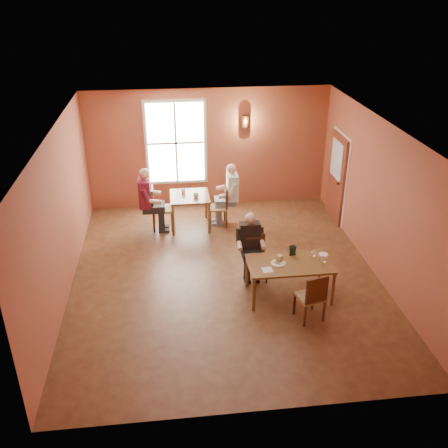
{
  "coord_description": "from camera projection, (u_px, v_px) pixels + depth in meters",
  "views": [
    {
      "loc": [
        -1.03,
        -8.4,
        5.4
      ],
      "look_at": [
        0.0,
        0.2,
        1.05
      ],
      "focal_mm": 40.0,
      "sensor_mm": 36.0,
      "label": 1
    }
  ],
  "objects": [
    {
      "name": "chair_diner_maroon",
      "position": [
        162.0,
        208.0,
        11.62
      ],
      "size": [
        0.46,
        0.46,
        1.04
      ],
      "primitive_type": null,
      "rotation": [
        0.0,
        0.0,
        -1.57
      ],
      "color": "#441C0E",
      "rests_on": "ground"
    },
    {
      "name": "door",
      "position": [
        336.0,
        178.0,
        11.87
      ],
      "size": [
        0.12,
        1.04,
        2.1
      ],
      "primitive_type": "cube",
      "color": "maroon",
      "rests_on": "ground"
    },
    {
      "name": "ceiling",
      "position": [
        225.0,
        129.0,
        8.64
      ],
      "size": [
        6.0,
        7.0,
        0.04
      ],
      "primitive_type": "cube",
      "color": "white",
      "rests_on": "wall_back"
    },
    {
      "name": "window",
      "position": [
        176.0,
        143.0,
        12.2
      ],
      "size": [
        1.36,
        0.1,
        1.96
      ],
      "primitive_type": "cube",
      "color": "white",
      "rests_on": "wall_back"
    },
    {
      "name": "plate_food",
      "position": [
        278.0,
        263.0,
        9.01
      ],
      "size": [
        0.35,
        0.35,
        0.03
      ],
      "primitive_type": "cylinder",
      "rotation": [
        0.0,
        0.0,
        0.43
      ],
      "color": "white",
      "rests_on": "main_table"
    },
    {
      "name": "main_table",
      "position": [
        289.0,
        279.0,
        9.2
      ],
      "size": [
        1.52,
        0.85,
        0.71
      ],
      "primitive_type": null,
      "color": "brown",
      "rests_on": "ground"
    },
    {
      "name": "wall_front",
      "position": [
        259.0,
        324.0,
        6.21
      ],
      "size": [
        6.0,
        0.04,
        3.0
      ],
      "primitive_type": "cube",
      "color": "brown",
      "rests_on": "ground"
    },
    {
      "name": "wall_back",
      "position": [
        208.0,
        149.0,
        12.42
      ],
      "size": [
        6.0,
        0.04,
        3.0
      ],
      "primitive_type": "cube",
      "color": "brown",
      "rests_on": "ground"
    },
    {
      "name": "chair_diner_main",
      "position": [
        256.0,
        259.0,
        9.68
      ],
      "size": [
        0.4,
        0.4,
        0.9
      ],
      "primitive_type": null,
      "rotation": [
        0.0,
        0.0,
        3.14
      ],
      "color": "#402411",
      "rests_on": "ground"
    },
    {
      "name": "chair_empty",
      "position": [
        310.0,
        296.0,
        8.55
      ],
      "size": [
        0.5,
        0.5,
        0.93
      ],
      "primitive_type": null,
      "rotation": [
        0.0,
        0.0,
        0.26
      ],
      "color": "#52331C",
      "rests_on": "ground"
    },
    {
      "name": "cup_a",
      "position": [
        196.0,
        195.0,
        11.45
      ],
      "size": [
        0.15,
        0.15,
        0.1
      ],
      "primitive_type": "imported",
      "rotation": [
        0.0,
        0.0,
        -0.15
      ],
      "color": "silver",
      "rests_on": "second_table"
    },
    {
      "name": "ground",
      "position": [
        225.0,
        275.0,
        9.99
      ],
      "size": [
        6.0,
        7.0,
        0.01
      ],
      "primitive_type": "cube",
      "color": "brown",
      "rests_on": "ground"
    },
    {
      "name": "wall_left",
      "position": [
        60.0,
        216.0,
        8.99
      ],
      "size": [
        0.04,
        7.0,
        3.0
      ],
      "primitive_type": "cube",
      "color": "brown",
      "rests_on": "ground"
    },
    {
      "name": "second_table",
      "position": [
        190.0,
        211.0,
        11.74
      ],
      "size": [
        0.91,
        0.91,
        0.8
      ],
      "primitive_type": null,
      "color": "brown",
      "rests_on": "ground"
    },
    {
      "name": "menu_stand",
      "position": [
        293.0,
        250.0,
        9.24
      ],
      "size": [
        0.13,
        0.08,
        0.2
      ],
      "primitive_type": "cube",
      "rotation": [
        0.0,
        0.0,
        0.21
      ],
      "color": "black",
      "rests_on": "main_table"
    },
    {
      "name": "wall_right",
      "position": [
        379.0,
        200.0,
        9.63
      ],
      "size": [
        0.04,
        7.0,
        3.0
      ],
      "primitive_type": "cube",
      "color": "brown",
      "rests_on": "ground"
    },
    {
      "name": "goblet_a",
      "position": [
        313.0,
        255.0,
        9.1
      ],
      "size": [
        0.09,
        0.09,
        0.2
      ],
      "primitive_type": null,
      "rotation": [
        0.0,
        0.0,
        0.16
      ],
      "color": "white",
      "rests_on": "main_table"
    },
    {
      "name": "wall_sconce",
      "position": [
        245.0,
        121.0,
        12.11
      ],
      "size": [
        0.16,
        0.16,
        0.28
      ],
      "primitive_type": "cylinder",
      "color": "brown",
      "rests_on": "wall_back"
    },
    {
      "name": "chair_diner_white",
      "position": [
        218.0,
        207.0,
        11.78
      ],
      "size": [
        0.43,
        0.43,
        0.96
      ],
      "primitive_type": null,
      "rotation": [
        0.0,
        0.0,
        1.57
      ],
      "color": "brown",
      "rests_on": "ground"
    },
    {
      "name": "napkin",
      "position": [
        267.0,
        270.0,
        8.82
      ],
      "size": [
        0.19,
        0.19,
        0.01
      ],
      "primitive_type": "cube",
      "rotation": [
        0.0,
        0.0,
        0.04
      ],
      "color": "white",
      "rests_on": "main_table"
    },
    {
      "name": "side_plate",
      "position": [
        323.0,
        254.0,
        9.3
      ],
      "size": [
        0.18,
        0.18,
        0.01
      ],
      "primitive_type": "cylinder",
      "rotation": [
        0.0,
        0.0,
        -0.04
      ],
      "color": "white",
      "rests_on": "main_table"
    },
    {
      "name": "diner_white",
      "position": [
        219.0,
        197.0,
        11.67
      ],
      "size": [
        0.58,
        0.58,
        1.44
      ],
      "primitive_type": null,
      "rotation": [
        0.0,
        0.0,
        1.57
      ],
      "color": "white",
      "rests_on": "ground"
    },
    {
      "name": "sandwich",
      "position": [
        280.0,
        259.0,
        9.05
      ],
      "size": [
        0.13,
        0.13,
        0.12
      ],
      "primitive_type": "cube",
      "rotation": [
        0.0,
        0.0,
        0.54
      ],
      "color": "tan",
      "rests_on": "main_table"
    },
    {
      "name": "knife",
      "position": [
        291.0,
        270.0,
        8.82
      ],
      "size": [
        0.2,
        0.04,
        0.0
      ],
      "primitive_type": "cube",
      "rotation": [
        0.0,
        0.0,
        0.12
      ],
      "color": "silver",
      "rests_on": "main_table"
    },
    {
      "name": "diner_main",
      "position": [
        257.0,
        251.0,
        9.57
      ],
      "size": [
        0.51,
        0.51,
        1.28
      ],
      "primitive_type": null,
      "rotation": [
        0.0,
        0.0,
        3.14
      ],
      "color": "#40271E",
      "rests_on": "ground"
    },
    {
      "name": "diner_maroon",
      "position": [
        160.0,
        199.0,
        11.51
      ],
      "size": [
        0.6,
        0.6,
        1.5
      ],
      "primitive_type": null,
      "rotation": [
        0.0,
        0.0,
        -1.57
      ],
      "color": "maroon",
      "rests_on": "ground"
    },
    {
      "name": "cup_b",
      "position": [
        183.0,
        192.0,
        11.65
      ],
      "size": [
        0.13,
        0.13,
        0.1
      ],
      "primitive_type": "imported",
      "rotation": [
        0.0,
        0.0,
        0.2
      ],
      "color": "white",
      "rests_on": "second_table"
    },
    {
      "name": "goblet_b",
      "position": [
        324.0,
        261.0,
        8.92
      ],
      "size": [
        0.1,
        0.1,
        0.18
      ],
      "primitive_type": null,
      "rotation": [
        0.0,
        0.0,
        -0.44
      ],
      "color": "white",
      "rests_on": "main_table"
    }
  ]
}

